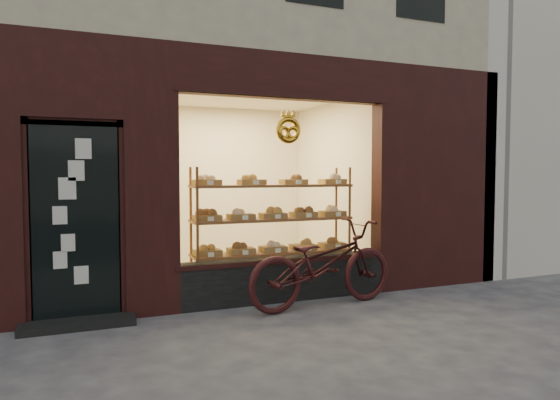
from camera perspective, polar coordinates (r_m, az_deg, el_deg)
name	(u,v)px	position (r m, az deg, el deg)	size (l,w,h in m)	color
ground	(332,364)	(4.48, 6.01, -18.16)	(90.00, 90.00, 0.00)	#35353B
display_shelf	(273,230)	(6.73, -0.82, -3.40)	(2.20, 0.45, 1.70)	brown
bicycle	(323,264)	(6.10, 4.89, -7.28)	(0.70, 2.00, 1.05)	#331112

